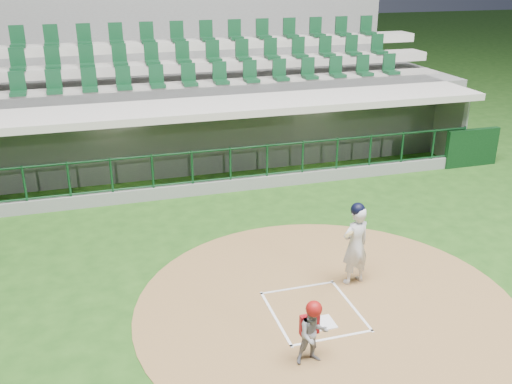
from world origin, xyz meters
TOP-DOWN VIEW (x-y plane):
  - ground at (0.00, 0.00)m, footprint 120.00×120.00m
  - dirt_circle at (0.30, -0.20)m, footprint 7.20×7.20m
  - home_plate at (0.00, -0.70)m, footprint 0.43×0.43m
  - batter_box_chalk at (0.00, -0.30)m, footprint 1.55×1.80m
  - dugout_structure at (0.04, 7.84)m, footprint 16.40×3.70m
  - seating_deck at (0.00, 10.91)m, footprint 17.00×6.72m
  - batter at (1.14, 0.45)m, footprint 0.88×0.90m
  - catcher at (-0.57, -1.60)m, footprint 0.51×0.40m

SIDE VIEW (x-z plane):
  - ground at x=0.00m, z-range 0.00..0.00m
  - dirt_circle at x=0.30m, z-range 0.00..0.01m
  - batter_box_chalk at x=0.00m, z-range 0.01..0.02m
  - home_plate at x=0.00m, z-range 0.01..0.03m
  - catcher at x=-0.57m, z-range 0.01..1.14m
  - batter at x=1.14m, z-range 0.02..1.75m
  - dugout_structure at x=0.04m, z-range -0.55..2.45m
  - seating_deck at x=0.00m, z-range -1.15..4.00m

